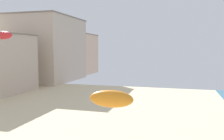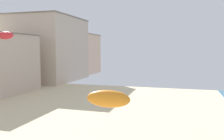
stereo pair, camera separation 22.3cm
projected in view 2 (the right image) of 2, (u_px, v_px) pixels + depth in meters
name	position (u px, v px, depth m)	size (l,w,h in m)	color
boardwalk_hotel_far	(48.00, 49.00, 70.72)	(17.67, 21.71, 18.76)	#C6B29E
boardwalk_hotel_distant	(78.00, 54.00, 91.11)	(13.81, 14.81, 15.10)	beige
kite_orange_parafoil	(108.00, 99.00, 8.91)	(1.72, 0.48, 0.67)	orange
kite_red_parafoil_2	(5.00, 35.00, 25.98)	(2.21, 0.61, 0.86)	red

